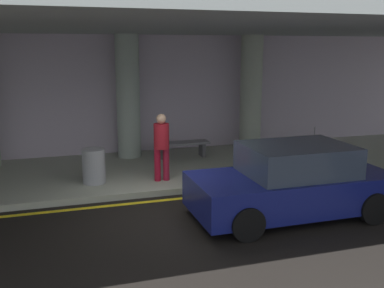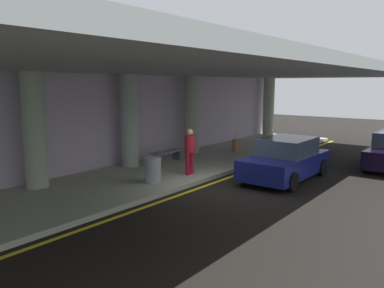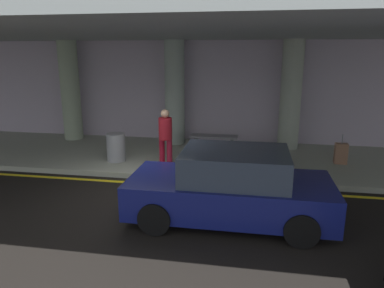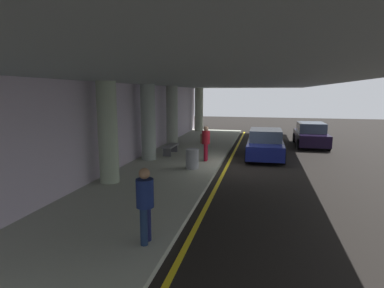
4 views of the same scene
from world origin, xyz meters
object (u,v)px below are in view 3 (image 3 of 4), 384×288
at_px(support_column_left_mid, 175,93).
at_px(car_navy, 231,187).
at_px(person_waiting_for_ride, 165,134).
at_px(bench_metal, 214,139).
at_px(support_column_center, 291,95).
at_px(trash_bin_steel, 116,147).
at_px(suitcase_upright_primary, 341,154).
at_px(support_column_far_left, 70,91).

bearing_deg(support_column_left_mid, car_navy, -66.74).
distance_m(car_navy, person_waiting_for_ride, 3.49).
bearing_deg(person_waiting_for_ride, bench_metal, 43.82).
distance_m(support_column_left_mid, support_column_center, 4.00).
distance_m(support_column_left_mid, car_navy, 6.19).
bearing_deg(support_column_center, support_column_left_mid, 180.00).
xyz_separation_m(bench_metal, trash_bin_steel, (-2.80, -1.84, 0.07)).
distance_m(suitcase_upright_primary, bench_metal, 4.03).
distance_m(bench_metal, trash_bin_steel, 3.35).
bearing_deg(trash_bin_steel, support_column_far_left, 137.32).
bearing_deg(trash_bin_steel, suitcase_upright_primary, 7.39).
height_order(support_column_left_mid, person_waiting_for_ride, support_column_left_mid).
bearing_deg(suitcase_upright_primary, person_waiting_for_ride, -174.31).
bearing_deg(person_waiting_for_ride, suitcase_upright_primary, -4.64).
bearing_deg(bench_metal, support_column_left_mid, 156.47).
bearing_deg(support_column_far_left, person_waiting_for_ride, -32.71).
xyz_separation_m(support_column_left_mid, car_navy, (2.39, -5.57, -1.26)).
bearing_deg(support_column_left_mid, bench_metal, -23.53).
bearing_deg(suitcase_upright_primary, trash_bin_steel, -179.82).
bearing_deg(support_column_center, car_navy, -106.09).
distance_m(car_navy, suitcase_upright_primary, 4.97).
bearing_deg(support_column_far_left, bench_metal, -6.77).
xyz_separation_m(person_waiting_for_ride, bench_metal, (1.16, 2.13, -0.61)).
bearing_deg(bench_metal, trash_bin_steel, -146.68).
distance_m(support_column_far_left, support_column_center, 8.00).
bearing_deg(bench_metal, car_navy, -79.68).
xyz_separation_m(support_column_center, trash_bin_steel, (-5.30, -2.49, -1.40)).
relative_size(car_navy, person_waiting_for_ride, 2.44).
bearing_deg(car_navy, person_waiting_for_ride, -49.86).
height_order(support_column_far_left, trash_bin_steel, support_column_far_left).
xyz_separation_m(support_column_far_left, car_navy, (6.39, -5.57, -1.26)).
relative_size(support_column_left_mid, bench_metal, 2.28).
xyz_separation_m(support_column_left_mid, person_waiting_for_ride, (0.34, -2.78, -0.86)).
distance_m(support_column_center, car_navy, 5.93).
distance_m(support_column_far_left, bench_metal, 5.73).
bearing_deg(trash_bin_steel, support_column_center, 25.19).
relative_size(car_navy, bench_metal, 2.56).
xyz_separation_m(support_column_left_mid, bench_metal, (1.50, -0.65, -1.47)).
xyz_separation_m(support_column_far_left, support_column_center, (8.00, 0.00, 0.00)).
bearing_deg(bench_metal, person_waiting_for_ride, -118.63).
bearing_deg(trash_bin_steel, support_column_left_mid, 62.48).
bearing_deg(support_column_far_left, car_navy, -41.05).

